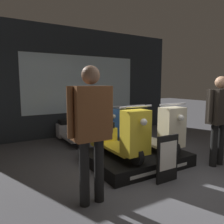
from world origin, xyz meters
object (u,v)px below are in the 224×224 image
Objects in this scene: person_left_browsing at (91,123)px; person_right_browsing at (219,113)px; price_sign_board at (167,159)px; scooter_backrow_1 at (101,126)px; scooter_backrow_0 at (73,129)px; scooter_display_left at (120,136)px; scooter_backrow_2 at (126,124)px; scooter_display_right at (154,131)px.

person_right_browsing is (2.65, -0.00, -0.06)m from person_left_browsing.
price_sign_board is (-1.35, -0.05, -0.63)m from person_right_browsing.
scooter_backrow_0 is at bearing 180.00° from scooter_backrow_1.
scooter_display_left is at bearing -85.67° from scooter_backrow_0.
scooter_backrow_2 is (1.50, 2.02, -0.23)m from scooter_display_left.
person_right_browsing is 1.49m from price_sign_board.
scooter_display_right is 1.01m from price_sign_board.
scooter_display_left is at bearing 40.65° from person_left_browsing.
scooter_backrow_2 is (0.68, 2.02, -0.23)m from scooter_display_right.
scooter_backrow_0 is 1.00× the size of scooter_backrow_1.
scooter_display_right reaches higher than price_sign_board.
person_left_browsing is at bearing -139.35° from scooter_display_left.
scooter_display_left is 0.96m from price_sign_board.
person_left_browsing is (-2.45, -2.84, 0.69)m from scooter_backrow_2.
scooter_backrow_2 is (1.65, 0.00, 0.00)m from scooter_backrow_0.
price_sign_board is (0.35, -0.87, -0.23)m from scooter_display_left.
scooter_backrow_1 is 2.90m from price_sign_board.
person_right_browsing reaches higher than scooter_backrow_2.
scooter_display_left is 1.34m from person_left_browsing.
person_right_browsing is at bearing 1.94° from price_sign_board.
price_sign_board is at bearing -68.19° from scooter_display_left.
person_right_browsing is at bearing -56.98° from scooter_backrow_0.
scooter_backrow_0 reaches higher than price_sign_board.
scooter_backrow_1 is at bearing 60.17° from person_left_browsing.
person_left_browsing is (-0.80, -2.84, 0.69)m from scooter_backrow_0.
price_sign_board is (1.30, -0.05, -0.69)m from person_left_browsing.
scooter_backrow_0 is 0.86× the size of person_left_browsing.
scooter_display_left and scooter_display_right have the same top height.
scooter_backrow_1 is at bearing 180.00° from scooter_backrow_2.
scooter_display_left reaches higher than scooter_backrow_2.
price_sign_board is (-0.33, -2.88, 0.00)m from scooter_backrow_1.
price_sign_board is at bearing -118.80° from scooter_display_right.
scooter_display_right is 2.01× the size of price_sign_board.
scooter_display_left is 1.00× the size of scooter_display_right.
scooter_backrow_2 is (0.83, 0.00, 0.00)m from scooter_backrow_1.
person_left_browsing is 1.47m from price_sign_board.
scooter_backrow_0 is at bearing 99.82° from price_sign_board.
scooter_backrow_0 is (-0.15, 2.02, -0.23)m from scooter_display_left.
scooter_backrow_2 is 2.91m from person_right_browsing.
person_right_browsing reaches higher than scooter_backrow_0.
scooter_backrow_2 is 0.90× the size of person_right_browsing.
scooter_backrow_2 is at bearing 68.21° from price_sign_board.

